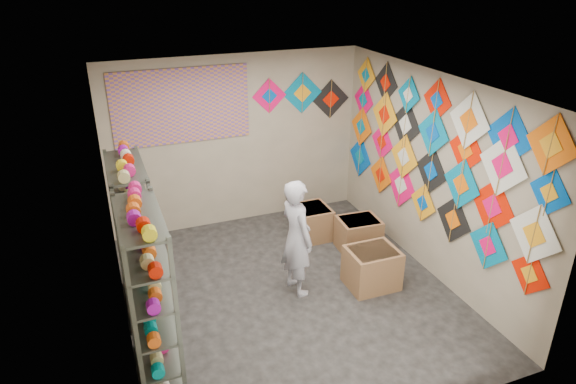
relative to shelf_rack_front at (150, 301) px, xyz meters
name	(u,v)px	position (x,y,z in m)	size (l,w,h in m)	color
ground	(289,293)	(1.78, 0.85, -0.95)	(4.50, 4.50, 0.00)	black
room_walls	(289,176)	(1.78, 0.85, 0.69)	(4.50, 4.50, 4.50)	tan
shelf_rack_front	(150,301)	(0.00, 0.00, 0.00)	(0.40, 1.10, 1.90)	#4C5147
shelf_rack_back	(135,238)	(0.00, 1.30, 0.00)	(0.40, 1.10, 1.90)	#4C5147
string_spools	(141,259)	(0.00, 0.65, 0.10)	(0.12, 2.36, 0.12)	#EA1978
kite_wall_display	(432,155)	(3.76, 0.85, 0.68)	(0.06, 4.33, 2.05)	#EC1700
back_wall_kites	(304,96)	(2.91, 3.09, 1.02)	(1.65, 0.02, 0.80)	#FF085F
poster	(182,106)	(0.98, 3.08, 1.05)	(2.00, 0.01, 1.10)	#6B4596
shopkeeper	(297,238)	(1.90, 0.91, -0.18)	(0.47, 0.62, 1.55)	silver
carton_a	(372,268)	(2.86, 0.63, -0.68)	(0.64, 0.53, 0.53)	#9B6C43
carton_b	(358,234)	(3.15, 1.53, -0.71)	(0.59, 0.48, 0.48)	#9B6C43
carton_c	(312,222)	(2.66, 2.12, -0.70)	(0.52, 0.57, 0.50)	#9B6C43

